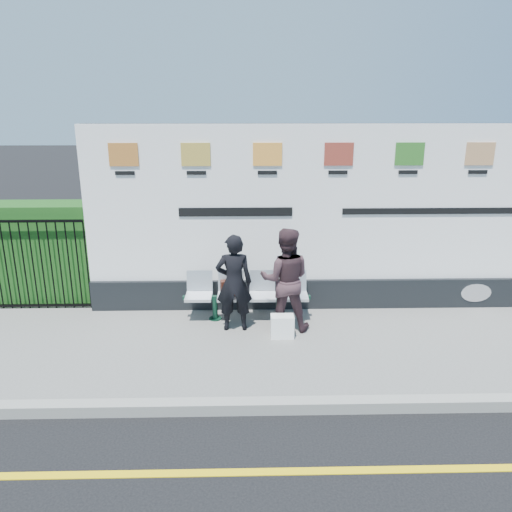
{
  "coord_description": "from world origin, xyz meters",
  "views": [
    {
      "loc": [
        -0.96,
        -3.99,
        3.41
      ],
      "look_at": [
        -0.79,
        3.07,
        1.25
      ],
      "focal_mm": 35.0,
      "sensor_mm": 36.0,
      "label": 1
    }
  ],
  "objects_px": {
    "billboard": "(334,232)",
    "bench": "(247,307)",
    "woman_left": "(234,283)",
    "woman_right": "(285,279)"
  },
  "relations": [
    {
      "from": "bench",
      "to": "woman_right",
      "type": "height_order",
      "value": "woman_right"
    },
    {
      "from": "billboard",
      "to": "woman_left",
      "type": "distance_m",
      "value": 1.93
    },
    {
      "from": "woman_left",
      "to": "woman_right",
      "type": "height_order",
      "value": "woman_right"
    },
    {
      "from": "billboard",
      "to": "woman_left",
      "type": "relative_size",
      "value": 5.37
    },
    {
      "from": "billboard",
      "to": "bench",
      "type": "xyz_separation_m",
      "value": [
        -1.43,
        -0.51,
        -1.09
      ]
    },
    {
      "from": "bench",
      "to": "woman_left",
      "type": "xyz_separation_m",
      "value": [
        -0.19,
        -0.36,
        0.54
      ]
    },
    {
      "from": "billboard",
      "to": "bench",
      "type": "relative_size",
      "value": 4.16
    },
    {
      "from": "billboard",
      "to": "woman_right",
      "type": "relative_size",
      "value": 5.09
    },
    {
      "from": "billboard",
      "to": "bench",
      "type": "bearing_deg",
      "value": -160.26
    },
    {
      "from": "woman_left",
      "to": "billboard",
      "type": "bearing_deg",
      "value": -153.5
    }
  ]
}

